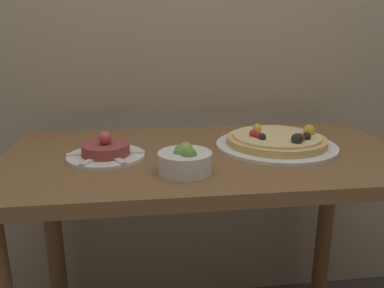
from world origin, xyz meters
The scene contains 4 objects.
dining_table centered at (0.00, 0.30, 0.65)m, with size 1.15×0.61×0.79m.
pizza_plate centered at (0.21, 0.32, 0.81)m, with size 0.35×0.35×0.07m.
tartare_plate centered at (-0.28, 0.29, 0.81)m, with size 0.21×0.21×0.07m.
small_bowl centered at (-0.08, 0.15, 0.82)m, with size 0.13×0.13×0.07m.
Camera 1 is at (-0.18, -0.70, 1.11)m, focal length 35.00 mm.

